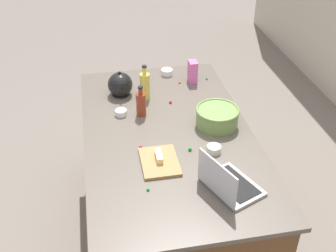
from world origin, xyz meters
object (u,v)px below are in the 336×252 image
cutting_board (160,162)px  ramekin_wide (167,72)px  laptop (227,183)px  bottle_soy (141,104)px  bottle_oil (145,85)px  candy_bag (193,72)px  mixing_bowl_large (217,116)px  butter_stick_left (159,156)px  kettle (120,85)px  ramekin_medium (121,113)px  ramekin_small (214,149)px

cutting_board → ramekin_wide: ramekin_wide is taller
laptop → bottle_soy: 0.89m
bottle_oil → bottle_soy: 0.22m
ramekin_wide → cutting_board: bearing=-12.8°
bottle_soy → candy_bag: bottle_soy is taller
laptop → ramekin_wide: size_ratio=4.08×
mixing_bowl_large → bottle_oil: bearing=-136.2°
laptop → butter_stick_left: size_ratio=3.37×
kettle → cutting_board: kettle is taller
laptop → mixing_bowl_large: laptop is taller
bottle_oil → bottle_soy: bottle_oil is taller
mixing_bowl_large → kettle: 0.77m
kettle → bottle_oil: bearing=62.9°
bottle_soy → bottle_oil: bearing=164.9°
ramekin_medium → mixing_bowl_large: bearing=68.7°
mixing_bowl_large → cutting_board: bearing=-53.9°
mixing_bowl_large → bottle_oil: (-0.43, -0.41, 0.04)m
bottle_soy → ramekin_medium: bearing=-99.5°
laptop → cutting_board: (-0.29, -0.31, -0.04)m
ramekin_small → kettle: bearing=-148.6°
butter_stick_left → candy_bag: size_ratio=0.65×
laptop → butter_stick_left: laptop is taller
bottle_soy → ramekin_medium: bottle_soy is taller
kettle → bottle_soy: bearing=20.2°
bottle_soy → ramekin_small: 0.61m
ramekin_small → bottle_soy: bearing=-142.8°
bottle_oil → ramekin_medium: bottle_oil is taller
laptop → ramekin_medium: laptop is taller
ramekin_medium → ramekin_wide: (-0.52, 0.41, 0.00)m
bottle_oil → ramekin_medium: 0.29m
bottle_oil → ramekin_small: bottle_oil is taller
bottle_soy → cutting_board: bearing=3.6°
ramekin_small → ramekin_medium: bearing=-135.2°
kettle → ramekin_small: (0.79, 0.48, -0.06)m
ramekin_small → candy_bag: bearing=174.9°
cutting_board → butter_stick_left: bearing=180.0°
laptop → mixing_bowl_large: bearing=168.8°
laptop → mixing_bowl_large: 0.62m
butter_stick_left → ramekin_medium: (-0.53, -0.17, -0.02)m
butter_stick_left → ramekin_medium: butter_stick_left is taller
bottle_soy → butter_stick_left: bottle_soy is taller
laptop → bottle_oil: 1.07m
cutting_board → bottle_oil: bearing=178.1°
ramekin_medium → bottle_soy: bearing=80.5°
mixing_bowl_large → bottle_oil: bottle_oil is taller
butter_stick_left → ramekin_wide: bearing=166.9°
candy_bag → butter_stick_left: bearing=-24.7°
cutting_board → ramekin_medium: size_ratio=3.57×
bottle_oil → ramekin_small: bearing=23.9°
bottle_oil → kettle: size_ratio=1.21×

